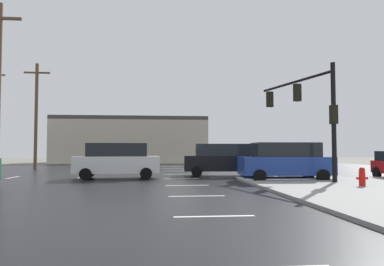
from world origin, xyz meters
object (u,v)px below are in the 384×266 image
suv_blue (285,161)px  utility_pole_far (36,114)px  suv_black (222,159)px  sedan_navy (280,161)px  suv_white (117,160)px  traffic_signal_mast (309,105)px  fire_hydrant (362,177)px

suv_blue → utility_pole_far: size_ratio=0.53×
suv_blue → suv_black: (-2.68, 4.10, 0.00)m
sedan_navy → suv_black: (-4.88, -3.28, 0.24)m
suv_white → utility_pole_far: (-8.12, 11.18, 3.72)m
sedan_navy → suv_blue: bearing=71.0°
suv_blue → suv_white: bearing=166.5°
traffic_signal_mast → suv_blue: traffic_signal_mast is taller
fire_hydrant → utility_pole_far: 26.50m
utility_pole_far → traffic_signal_mast: bearing=-37.9°
traffic_signal_mast → suv_black: 6.70m
utility_pole_far → sedan_navy: bearing=-18.0°
suv_white → utility_pole_far: size_ratio=0.54×
fire_hydrant → suv_black: bearing=118.2°
traffic_signal_mast → utility_pole_far: (-18.33, 14.29, 0.80)m
suv_blue → suv_black: size_ratio=0.99×
fire_hydrant → suv_white: size_ratio=0.16×
sedan_navy → utility_pole_far: utility_pole_far is taller
suv_black → suv_white: bearing=-161.8°
traffic_signal_mast → fire_hydrant: (0.69, -3.66, -3.48)m
fire_hydrant → utility_pole_far: bearing=136.7°
fire_hydrant → suv_black: suv_black is taller
traffic_signal_mast → suv_black: bearing=24.7°
traffic_signal_mast → suv_black: (-3.79, 4.69, -2.93)m
suv_blue → traffic_signal_mast: bearing=-26.1°
suv_black → utility_pole_far: (-14.54, 9.60, 3.72)m
suv_blue → suv_black: same height
utility_pole_far → suv_blue: bearing=-38.5°
suv_white → fire_hydrant: bearing=144.0°
traffic_signal_mast → suv_white: 11.07m
traffic_signal_mast → suv_white: traffic_signal_mast is taller
fire_hydrant → traffic_signal_mast: bearing=100.6°
fire_hydrant → utility_pole_far: size_ratio=0.09×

